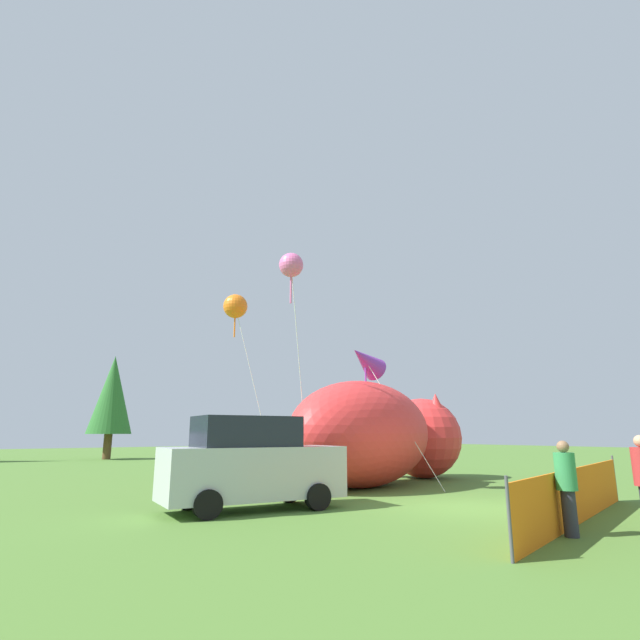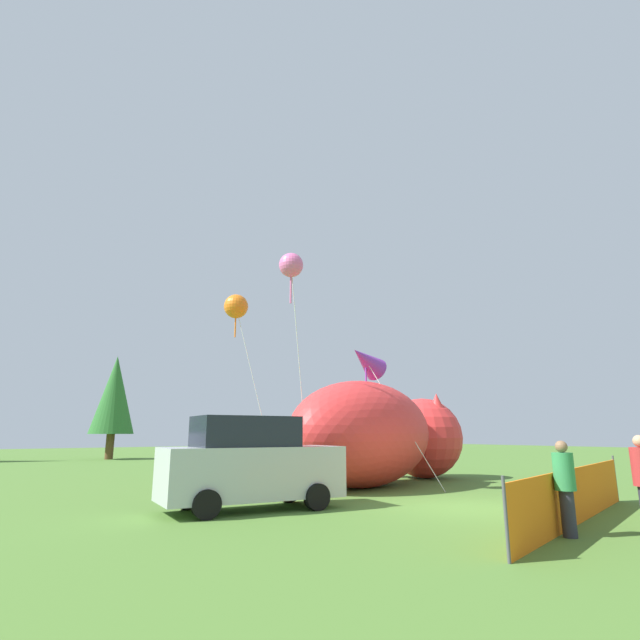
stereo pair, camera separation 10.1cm
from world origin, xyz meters
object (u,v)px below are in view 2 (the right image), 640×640
object	(u,v)px
kite_pink_octopus	(291,266)
parked_car	(251,464)
inflatable_cat	(381,437)
folding_chair	(565,477)
kite_orange_flower	(236,307)
spectator_in_green_shirt	(565,484)
kite_purple_delta	(366,360)

from	to	relation	value
kite_pink_octopus	parked_car	bearing A→B (deg)	-140.37
parked_car	inflatable_cat	distance (m)	7.09
folding_chair	kite_orange_flower	xyz separation A→B (m)	(-5.68, 10.19, 6.35)
spectator_in_green_shirt	kite_orange_flower	size ratio (longest dim) A/B	0.22
parked_car	kite_purple_delta	distance (m)	7.07
kite_orange_flower	kite_pink_octopus	size ratio (longest dim) A/B	0.97
inflatable_cat	spectator_in_green_shirt	size ratio (longest dim) A/B	5.85
parked_car	kite_orange_flower	bearing A→B (deg)	74.52
kite_orange_flower	folding_chair	bearing A→B (deg)	-60.85
folding_chair	kite_orange_flower	distance (m)	13.28
kite_pink_octopus	inflatable_cat	bearing A→B (deg)	4.68
parked_car	kite_orange_flower	world-z (taller)	kite_orange_flower
parked_car	folding_chair	size ratio (longest dim) A/B	4.90
parked_car	kite_pink_octopus	xyz separation A→B (m)	(2.45, 2.03, 6.11)
parked_car	spectator_in_green_shirt	size ratio (longest dim) A/B	2.72
parked_car	inflatable_cat	size ratio (longest dim) A/B	0.47
inflatable_cat	folding_chair	bearing A→B (deg)	-84.55
kite_orange_flower	kite_pink_octopus	distance (m)	5.02
spectator_in_green_shirt	kite_orange_flower	bearing A→B (deg)	89.50
folding_chair	kite_orange_flower	world-z (taller)	kite_orange_flower
parked_car	spectator_in_green_shirt	distance (m)	6.86
inflatable_cat	kite_orange_flower	bearing A→B (deg)	112.64
inflatable_cat	spectator_in_green_shirt	world-z (taller)	inflatable_cat
kite_purple_delta	kite_pink_octopus	xyz separation A→B (m)	(-3.41, -0.18, 2.82)
inflatable_cat	kite_orange_flower	distance (m)	7.87
parked_car	kite_pink_octopus	bearing A→B (deg)	47.75
spectator_in_green_shirt	folding_chair	bearing A→B (deg)	27.48
parked_car	kite_pink_octopus	world-z (taller)	kite_pink_octopus
kite_purple_delta	kite_orange_flower	distance (m)	6.10
parked_car	kite_purple_delta	size ratio (longest dim) A/B	0.89
spectator_in_green_shirt	kite_purple_delta	distance (m)	9.55
kite_pink_octopus	folding_chair	bearing A→B (deg)	-39.64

